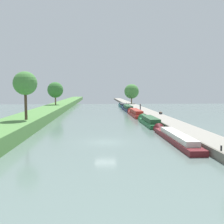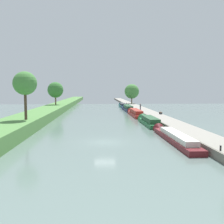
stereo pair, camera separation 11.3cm
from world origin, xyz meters
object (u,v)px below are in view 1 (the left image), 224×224
object	(u,v)px
park_bench	(161,113)
narrowboat_teal	(122,105)
narrowboat_red	(135,113)
narrowboat_green	(149,121)
mooring_bollard_far	(126,103)
mooring_bollard_near	(221,148)
narrowboat_maroon	(174,137)
narrowboat_navy	(127,108)
person_walking	(140,107)

from	to	relation	value
park_bench	narrowboat_teal	bearing A→B (deg)	97.91
narrowboat_red	park_bench	distance (m)	7.01
narrowboat_green	mooring_bollard_far	world-z (taller)	narrowboat_green
narrowboat_teal	mooring_bollard_near	world-z (taller)	narrowboat_teal
narrowboat_maroon	mooring_bollard_far	distance (m)	66.45
narrowboat_green	narrowboat_navy	xyz separation A→B (m)	(-0.22, 31.03, 0.07)
narrowboat_maroon	narrowboat_navy	xyz separation A→B (m)	(-0.27, 45.94, 0.17)
narrowboat_green	person_walking	size ratio (longest dim) A/B	7.60
narrowboat_navy	mooring_bollard_far	size ratio (longest dim) A/B	35.47
mooring_bollard_near	narrowboat_red	bearing A→B (deg)	92.92
mooring_bollard_far	narrowboat_navy	bearing A→B (deg)	-95.59
narrowboat_teal	mooring_bollard_near	size ratio (longest dim) A/B	26.50
mooring_bollard_far	narrowboat_red	bearing A→B (deg)	-93.13
narrowboat_maroon	narrowboat_green	xyz separation A→B (m)	(-0.05, 14.91, 0.09)
mooring_bollard_near	narrowboat_green	bearing A→B (deg)	94.37
narrowboat_navy	person_walking	xyz separation A→B (m)	(2.52, -8.50, 1.02)
mooring_bollard_near	person_walking	bearing A→B (deg)	89.36
narrowboat_red	park_bench	world-z (taller)	narrowboat_red
mooring_bollard_near	mooring_bollard_far	size ratio (longest dim) A/B	1.00
person_walking	park_bench	size ratio (longest dim) A/B	1.11
narrowboat_maroon	mooring_bollard_near	world-z (taller)	mooring_bollard_near
narrowboat_maroon	narrowboat_red	world-z (taller)	narrowboat_red
narrowboat_maroon	narrowboat_navy	bearing A→B (deg)	90.34
narrowboat_maroon	narrowboat_teal	xyz separation A→B (m)	(-0.24, 61.42, 0.07)
narrowboat_red	narrowboat_teal	xyz separation A→B (m)	(0.00, 31.18, -0.08)
narrowboat_navy	mooring_bollard_near	size ratio (longest dim) A/B	35.47
narrowboat_red	mooring_bollard_far	xyz separation A→B (m)	(1.98, 36.19, 0.39)
narrowboat_teal	park_bench	distance (m)	36.41
narrowboat_red	person_walking	size ratio (longest dim) A/B	9.38
mooring_bollard_near	mooring_bollard_far	bearing A→B (deg)	90.00
person_walking	narrowboat_maroon	bearing A→B (deg)	-93.44
mooring_bollard_far	mooring_bollard_near	bearing A→B (deg)	-90.00
narrowboat_teal	park_bench	bearing A→B (deg)	-82.09
narrowboat_maroon	narrowboat_red	bearing A→B (deg)	90.46
person_walking	park_bench	world-z (taller)	person_walking
park_bench	narrowboat_green	bearing A→B (deg)	-114.78
mooring_bollard_near	park_bench	bearing A→B (deg)	84.88
narrowboat_teal	park_bench	xyz separation A→B (m)	(5.01, -36.05, 0.60)
narrowboat_navy	narrowboat_teal	world-z (taller)	narrowboat_navy
mooring_bollard_far	narrowboat_green	bearing A→B (deg)	-91.99
narrowboat_red	mooring_bollard_far	distance (m)	36.25
narrowboat_maroon	narrowboat_navy	world-z (taller)	narrowboat_navy
person_walking	mooring_bollard_near	bearing A→B (deg)	-90.64
narrowboat_navy	narrowboat_green	bearing A→B (deg)	-89.60
narrowboat_navy	mooring_bollard_far	distance (m)	20.59
narrowboat_maroon	narrowboat_red	distance (m)	30.24
narrowboat_red	person_walking	xyz separation A→B (m)	(2.49, 7.21, 1.04)
park_bench	narrowboat_red	bearing A→B (deg)	135.82
narrowboat_green	mooring_bollard_far	size ratio (longest dim) A/B	28.02
narrowboat_red	mooring_bollard_far	bearing A→B (deg)	86.87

